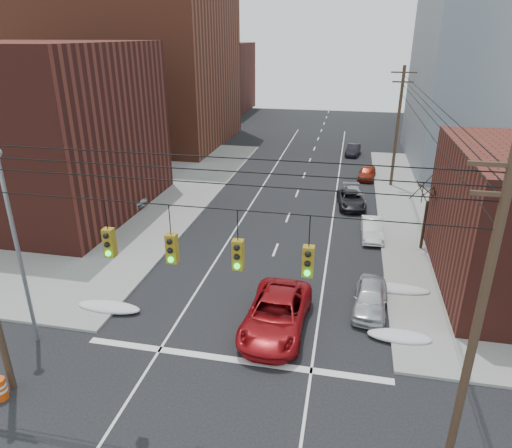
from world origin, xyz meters
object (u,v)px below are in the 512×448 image
at_px(parked_car_d, 353,196).
at_px(parked_car_e, 367,173).
at_px(parked_car_b, 372,229).
at_px(parked_car_a, 370,298).
at_px(lot_car_a, 114,204).
at_px(parked_car_f, 353,150).
at_px(parked_car_c, 351,199).
at_px(lot_car_c, 56,208).
at_px(construction_barrel, 0,389).
at_px(lot_car_b, 115,197).
at_px(red_pickup, 276,314).
at_px(lot_car_d, 107,176).

bearing_deg(parked_car_d, parked_car_e, 72.52).
bearing_deg(parked_car_e, parked_car_b, -82.50).
distance_m(parked_car_a, lot_car_a, 22.58).
distance_m(parked_car_a, parked_car_f, 33.79).
bearing_deg(parked_car_c, parked_car_d, 73.27).
xyz_separation_m(parked_car_c, lot_car_c, (-22.76, -7.28, 0.17)).
bearing_deg(parked_car_e, lot_car_a, -138.77).
bearing_deg(parked_car_b, construction_barrel, -129.66).
relative_size(parked_car_f, lot_car_b, 0.71).
xyz_separation_m(red_pickup, parked_car_d, (3.52, 19.50, -0.25)).
bearing_deg(lot_car_a, parked_car_a, -100.19).
relative_size(red_pickup, parked_car_c, 1.35).
bearing_deg(lot_car_c, lot_car_a, -55.34).
distance_m(lot_car_b, lot_car_c, 4.64).
relative_size(parked_car_d, construction_barrel, 4.48).
xyz_separation_m(red_pickup, parked_car_c, (3.34, 18.37, -0.22)).
distance_m(parked_car_d, parked_car_e, 7.43).
bearing_deg(construction_barrel, lot_car_c, 117.74).
height_order(parked_car_e, lot_car_c, lot_car_c).
relative_size(parked_car_a, lot_car_a, 1.10).
height_order(parked_car_d, lot_car_d, lot_car_d).
relative_size(lot_car_c, lot_car_d, 1.19).
xyz_separation_m(parked_car_b, parked_car_e, (-0.12, 14.58, -0.00)).
bearing_deg(construction_barrel, lot_car_a, 105.47).
relative_size(parked_car_d, parked_car_f, 1.07).
relative_size(parked_car_e, parked_car_f, 0.97).
height_order(lot_car_a, lot_car_b, lot_car_b).
distance_m(parked_car_f, lot_car_a, 30.02).
distance_m(parked_car_f, lot_car_c, 34.05).
bearing_deg(construction_barrel, red_pickup, 34.32).
bearing_deg(parked_car_b, parked_car_f, 92.12).
height_order(parked_car_a, construction_barrel, parked_car_a).
xyz_separation_m(red_pickup, parked_car_f, (3.30, 36.45, -0.22)).
height_order(parked_car_f, construction_barrel, parked_car_f).
bearing_deg(parked_car_e, parked_car_a, -83.49).
bearing_deg(parked_car_c, parked_car_e, 72.78).
relative_size(parked_car_a, lot_car_b, 0.77).
height_order(red_pickup, lot_car_b, red_pickup).
height_order(parked_car_b, lot_car_a, lot_car_a).
distance_m(parked_car_c, lot_car_a, 19.58).
height_order(parked_car_e, lot_car_b, lot_car_b).
height_order(red_pickup, construction_barrel, red_pickup).
xyz_separation_m(parked_car_c, parked_car_f, (-0.04, 18.08, 0.01)).
bearing_deg(lot_car_d, parked_car_f, -77.94).
xyz_separation_m(parked_car_b, parked_car_f, (-1.60, 24.20, -0.01)).
xyz_separation_m(lot_car_d, construction_barrel, (9.95, -26.82, -0.31)).
xyz_separation_m(parked_car_d, lot_car_a, (-19.02, -6.45, 0.17)).
relative_size(parked_car_e, lot_car_c, 0.85).
height_order(parked_car_a, lot_car_b, lot_car_b).
xyz_separation_m(parked_car_b, lot_car_d, (-24.85, 7.75, 0.14)).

